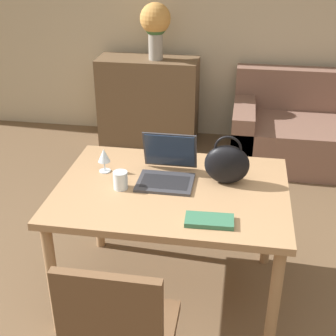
{
  "coord_description": "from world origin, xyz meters",
  "views": [
    {
      "loc": [
        0.31,
        -1.57,
        2.04
      ],
      "look_at": [
        -0.06,
        0.66,
        0.88
      ],
      "focal_mm": 50.0,
      "sensor_mm": 36.0,
      "label": 1
    }
  ],
  "objects_px": {
    "chair": "(119,335)",
    "couch": "(317,133)",
    "handbag": "(227,164)",
    "flower_vase": "(155,24)",
    "drinking_glass": "(120,180)",
    "laptop": "(167,167)",
    "wine_glass": "(104,156)"
  },
  "relations": [
    {
      "from": "chair",
      "to": "couch",
      "type": "distance_m",
      "value": 3.19
    },
    {
      "from": "chair",
      "to": "handbag",
      "type": "height_order",
      "value": "handbag"
    },
    {
      "from": "handbag",
      "to": "flower_vase",
      "type": "distance_m",
      "value": 2.31
    },
    {
      "from": "chair",
      "to": "drinking_glass",
      "type": "bearing_deg",
      "value": 103.07
    },
    {
      "from": "drinking_glass",
      "to": "flower_vase",
      "type": "relative_size",
      "value": 0.19
    },
    {
      "from": "laptop",
      "to": "handbag",
      "type": "height_order",
      "value": "handbag"
    },
    {
      "from": "chair",
      "to": "laptop",
      "type": "xyz_separation_m",
      "value": [
        0.04,
        0.97,
        0.3
      ]
    },
    {
      "from": "chair",
      "to": "wine_glass",
      "type": "distance_m",
      "value": 1.09
    },
    {
      "from": "drinking_glass",
      "to": "laptop",
      "type": "bearing_deg",
      "value": 35.44
    },
    {
      "from": "laptop",
      "to": "wine_glass",
      "type": "xyz_separation_m",
      "value": [
        -0.38,
        0.01,
        0.03
      ]
    },
    {
      "from": "laptop",
      "to": "flower_vase",
      "type": "height_order",
      "value": "flower_vase"
    },
    {
      "from": "laptop",
      "to": "wine_glass",
      "type": "relative_size",
      "value": 2.27
    },
    {
      "from": "laptop",
      "to": "drinking_glass",
      "type": "distance_m",
      "value": 0.29
    },
    {
      "from": "couch",
      "to": "handbag",
      "type": "relative_size",
      "value": 5.58
    },
    {
      "from": "laptop",
      "to": "drinking_glass",
      "type": "bearing_deg",
      "value": -144.56
    },
    {
      "from": "drinking_glass",
      "to": "flower_vase",
      "type": "bearing_deg",
      "value": 95.87
    },
    {
      "from": "laptop",
      "to": "flower_vase",
      "type": "bearing_deg",
      "value": 102.44
    },
    {
      "from": "couch",
      "to": "wine_glass",
      "type": "height_order",
      "value": "wine_glass"
    },
    {
      "from": "couch",
      "to": "drinking_glass",
      "type": "relative_size",
      "value": 15.91
    },
    {
      "from": "laptop",
      "to": "couch",
      "type": "bearing_deg",
      "value": 60.48
    },
    {
      "from": "chair",
      "to": "laptop",
      "type": "bearing_deg",
      "value": 87.24
    },
    {
      "from": "handbag",
      "to": "drinking_glass",
      "type": "bearing_deg",
      "value": -164.48
    },
    {
      "from": "handbag",
      "to": "flower_vase",
      "type": "height_order",
      "value": "flower_vase"
    },
    {
      "from": "flower_vase",
      "to": "wine_glass",
      "type": "bearing_deg",
      "value": -87.51
    },
    {
      "from": "chair",
      "to": "flower_vase",
      "type": "bearing_deg",
      "value": 97.67
    },
    {
      "from": "couch",
      "to": "handbag",
      "type": "height_order",
      "value": "handbag"
    },
    {
      "from": "laptop",
      "to": "chair",
      "type": "bearing_deg",
      "value": -92.62
    },
    {
      "from": "handbag",
      "to": "flower_vase",
      "type": "xyz_separation_m",
      "value": [
        -0.8,
        2.14,
        0.35
      ]
    },
    {
      "from": "wine_glass",
      "to": "drinking_glass",
      "type": "bearing_deg",
      "value": -51.48
    },
    {
      "from": "flower_vase",
      "to": "laptop",
      "type": "bearing_deg",
      "value": -77.56
    },
    {
      "from": "laptop",
      "to": "drinking_glass",
      "type": "relative_size",
      "value": 3.25
    },
    {
      "from": "chair",
      "to": "couch",
      "type": "bearing_deg",
      "value": 68.29
    }
  ]
}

